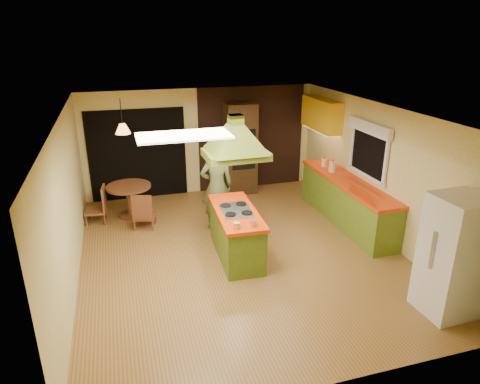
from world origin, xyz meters
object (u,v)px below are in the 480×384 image
object	(u,v)px
refrigerator	(454,256)
canister_large	(333,167)
man	(217,186)
wall_oven	(240,149)
dining_table	(129,195)
kitchen_island	(236,233)

from	to	relation	value
refrigerator	canister_large	distance (m)	3.65
man	wall_oven	distance (m)	2.11
dining_table	canister_large	distance (m)	4.34
refrigerator	dining_table	distance (m)	6.20
kitchen_island	dining_table	bearing A→B (deg)	129.58
dining_table	canister_large	xyz separation A→B (m)	(4.19, -0.98, 0.54)
man	kitchen_island	bearing A→B (deg)	99.53
man	canister_large	distance (m)	2.55
wall_oven	canister_large	bearing A→B (deg)	-48.49
kitchen_island	man	world-z (taller)	man
dining_table	kitchen_island	bearing A→B (deg)	-53.09
canister_large	wall_oven	bearing A→B (deg)	130.92
man	canister_large	bearing A→B (deg)	-171.07
wall_oven	canister_large	distance (m)	2.32
man	refrigerator	world-z (taller)	man
refrigerator	wall_oven	size ratio (longest dim) A/B	0.80
canister_large	kitchen_island	bearing A→B (deg)	-152.75
kitchen_island	dining_table	xyz separation A→B (m)	(-1.70, 2.26, 0.05)
man	dining_table	xyz separation A→B (m)	(-1.65, 1.06, -0.39)
kitchen_island	wall_oven	size ratio (longest dim) A/B	0.80
man	refrigerator	xyz separation A→B (m)	(2.46, -3.57, -0.00)
kitchen_island	man	bearing A→B (deg)	95.04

